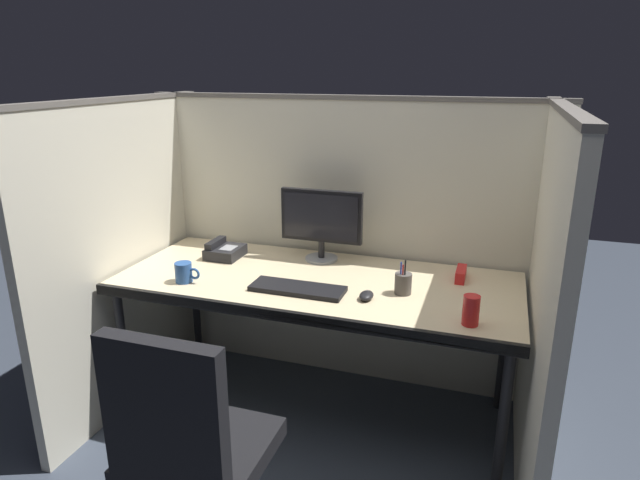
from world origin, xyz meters
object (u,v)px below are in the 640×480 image
desk (316,289)px  pen_cup (403,283)px  computer_mouse (366,296)px  coffee_mug (184,272)px  keyboard_main (298,289)px  desk_phone (224,251)px  soda_can (471,310)px  monitor_center (321,220)px  red_stapler (461,274)px

desk → pen_cup: pen_cup is taller
computer_mouse → coffee_mug: size_ratio=0.76×
keyboard_main → desk_phone: (-0.53, 0.31, 0.02)m
soda_can → computer_mouse: bearing=165.7°
desk_phone → computer_mouse: bearing=-19.7°
soda_can → pen_cup: bearing=143.6°
keyboard_main → soda_can: 0.77m
coffee_mug → soda_can: bearing=-1.8°
coffee_mug → monitor_center: bearing=43.9°
keyboard_main → desk_phone: size_ratio=2.26×
soda_can → pen_cup: 0.38m
coffee_mug → pen_cup: bearing=10.4°
coffee_mug → soda_can: 1.31m
monitor_center → computer_mouse: bearing=-50.7°
monitor_center → coffee_mug: bearing=-136.1°
computer_mouse → red_stapler: bearing=44.6°
computer_mouse → pen_cup: size_ratio=0.58×
red_stapler → pen_cup: pen_cup is taller
desk → soda_can: bearing=-19.7°
soda_can → red_stapler: bearing=98.7°
red_stapler → pen_cup: size_ratio=0.91×
monitor_center → desk_phone: 0.55m
keyboard_main → pen_cup: 0.47m
monitor_center → desk_phone: monitor_center is taller
monitor_center → pen_cup: monitor_center is taller
monitor_center → computer_mouse: 0.58m
desk → desk_phone: 0.60m
desk → computer_mouse: computer_mouse is taller
keyboard_main → soda_can: soda_can is taller
computer_mouse → desk_phone: 0.91m
red_stapler → desk_phone: desk_phone is taller
soda_can → pen_cup: pen_cup is taller
pen_cup → desk: bearing=175.2°
soda_can → desk_phone: bearing=162.1°
computer_mouse → pen_cup: pen_cup is taller
monitor_center → coffee_mug: size_ratio=3.41×
desk_phone → pen_cup: 1.01m
desk → coffee_mug: 0.63m
coffee_mug → red_stapler: bearing=19.6°
desk_phone → keyboard_main: bearing=-30.3°
computer_mouse → desk_phone: size_ratio=0.51×
desk → red_stapler: 0.70m
desk → desk_phone: desk_phone is taller
computer_mouse → soda_can: (0.45, -0.11, 0.04)m
keyboard_main → soda_can: size_ratio=3.52×
desk → monitor_center: bearing=102.9°
coffee_mug → soda_can: soda_can is taller
red_stapler → coffee_mug: (-1.23, -0.44, 0.02)m
pen_cup → soda_can: bearing=-36.4°
computer_mouse → coffee_mug: bearing=-175.2°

